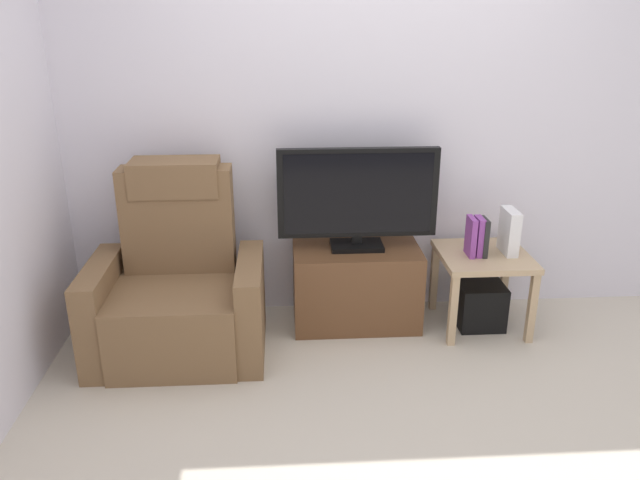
# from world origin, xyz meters

# --- Properties ---
(ground_plane) EXTENTS (6.40, 6.40, 0.00)m
(ground_plane) POSITION_xyz_m (0.00, 0.00, 0.00)
(ground_plane) COLOR beige
(wall_back) EXTENTS (6.40, 0.06, 2.60)m
(wall_back) POSITION_xyz_m (0.00, 1.13, 1.30)
(wall_back) COLOR silver
(wall_back) RESTS_ON ground
(tv_stand) EXTENTS (0.78, 0.44, 0.50)m
(tv_stand) POSITION_xyz_m (-0.07, 0.85, 0.25)
(tv_stand) COLOR brown
(tv_stand) RESTS_ON ground
(television) EXTENTS (0.96, 0.20, 0.62)m
(television) POSITION_xyz_m (-0.07, 0.87, 0.83)
(television) COLOR black
(television) RESTS_ON tv_stand
(recliner_armchair) EXTENTS (0.98, 0.78, 1.08)m
(recliner_armchair) POSITION_xyz_m (-1.13, 0.62, 0.37)
(recliner_armchair) COLOR brown
(recliner_armchair) RESTS_ON ground
(side_table) EXTENTS (0.54, 0.54, 0.48)m
(side_table) POSITION_xyz_m (0.71, 0.77, 0.41)
(side_table) COLOR tan
(side_table) RESTS_ON ground
(subwoofer_box) EXTENTS (0.28, 0.28, 0.28)m
(subwoofer_box) POSITION_xyz_m (0.71, 0.77, 0.14)
(subwoofer_box) COLOR black
(subwoofer_box) RESTS_ON ground
(book_leftmost) EXTENTS (0.03, 0.14, 0.24)m
(book_leftmost) POSITION_xyz_m (0.61, 0.75, 0.60)
(book_leftmost) COLOR purple
(book_leftmost) RESTS_ON side_table
(book_middle) EXTENTS (0.04, 0.12, 0.24)m
(book_middle) POSITION_xyz_m (0.66, 0.75, 0.60)
(book_middle) COLOR purple
(book_middle) RESTS_ON side_table
(book_rightmost) EXTENTS (0.03, 0.13, 0.23)m
(book_rightmost) POSITION_xyz_m (0.69, 0.75, 0.60)
(book_rightmost) COLOR #262626
(book_rightmost) RESTS_ON side_table
(game_console) EXTENTS (0.07, 0.20, 0.27)m
(game_console) POSITION_xyz_m (0.85, 0.78, 0.62)
(game_console) COLOR white
(game_console) RESTS_ON side_table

